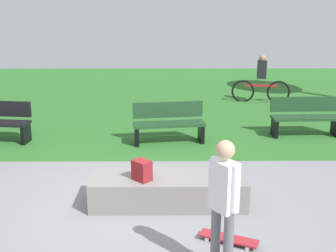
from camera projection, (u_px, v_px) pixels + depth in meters
ground_plane at (134, 205)px, 7.02m from camera, size 28.00×28.00×0.00m
grass_lawn at (150, 97)px, 14.67m from camera, size 26.60×12.05×0.01m
concrete_ledge at (168, 190)px, 7.01m from camera, size 2.45×0.82×0.47m
backpack_on_ledge at (142, 170)px, 6.76m from camera, size 0.34×0.34×0.32m
skater_performing_trick at (224, 197)px, 5.08m from camera, size 0.35×0.38×1.66m
skateboard_by_ledge at (229, 238)px, 5.93m from camera, size 0.81×0.52×0.08m
park_bench_near_path at (169, 122)px, 9.93m from camera, size 1.65×0.67×0.91m
park_bench_near_lamppost at (305, 116)px, 10.45m from camera, size 1.62×0.53×0.91m
cyclist_on_bicycle at (261, 82)px, 13.77m from camera, size 1.81×0.29×1.52m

